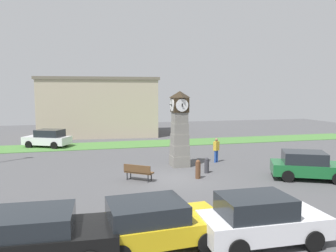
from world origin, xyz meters
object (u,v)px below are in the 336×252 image
car_near_tower (153,223)px  pedestrian_near_bench (216,149)px  car_far_lot (48,138)px  car_navy_sedan (40,235)px  car_by_building (261,219)px  bollard_near_tower (207,165)px  clock_tower (180,130)px  car_end_of_row (308,165)px  bench (138,171)px  bollard_mid_row (198,169)px

car_near_tower → pedestrian_near_bench: size_ratio=2.58×
car_near_tower → car_far_lot: bearing=103.9°
car_navy_sedan → car_by_building: car_by_building is taller
bollard_near_tower → car_near_tower: size_ratio=0.22×
car_navy_sedan → clock_tower: bearing=55.5°
bollard_near_tower → car_end_of_row: 5.60m
car_end_of_row → bench: 9.36m
car_navy_sedan → car_near_tower: 3.30m
car_navy_sedan → pedestrian_near_bench: 14.98m
car_far_lot → car_end_of_row: bearing=-44.8°
car_near_tower → car_by_building: car_by_building is taller
bollard_near_tower → pedestrian_near_bench: size_ratio=0.56×
bench → pedestrian_near_bench: 6.86m
bollard_mid_row → car_end_of_row: (5.85, -1.62, 0.24)m
pedestrian_near_bench → bollard_near_tower: bearing=-123.0°
bollard_mid_row → car_by_building: size_ratio=0.26×
clock_tower → car_by_building: bearing=-93.4°
car_by_building → car_end_of_row: car_by_building is taller
car_end_of_row → pedestrian_near_bench: pedestrian_near_bench is taller
bollard_near_tower → car_far_lot: (-10.11, 12.26, 0.31)m
bollard_mid_row → car_far_lot: (-9.17, 13.32, 0.25)m
car_far_lot → car_by_building: bearing=-68.4°
bollard_mid_row → car_navy_sedan: size_ratio=0.25×
car_by_building → car_end_of_row: 9.16m
pedestrian_near_bench → car_by_building: bearing=-106.4°
car_near_tower → clock_tower: bearing=69.2°
car_far_lot → pedestrian_near_bench: (11.84, -9.59, 0.17)m
car_navy_sedan → car_near_tower: size_ratio=0.99×
clock_tower → pedestrian_near_bench: clock_tower is taller
bench → bollard_near_tower: bearing=9.2°
pedestrian_near_bench → car_navy_sedan: bearing=-132.2°
car_end_of_row → car_far_lot: bearing=135.2°
bench → car_navy_sedan: bearing=-117.9°
bollard_mid_row → car_end_of_row: car_end_of_row is taller
car_near_tower → bollard_near_tower: bearing=58.9°
car_near_tower → bench: bearing=84.1°
bollard_mid_row → bench: (-3.30, 0.37, -0.01)m
car_by_building → pedestrian_near_bench: 12.18m
bollard_near_tower → car_near_tower: (-5.02, -8.31, 0.27)m
car_near_tower → car_navy_sedan: bearing=-178.0°
car_by_building → car_far_lot: bearing=111.6°
bollard_near_tower → pedestrian_near_bench: 3.22m
car_navy_sedan → bollard_near_tower: bearing=45.4°
bollard_mid_row → car_near_tower: (-4.09, -7.25, 0.21)m
car_by_building → car_end_of_row: (6.61, 6.34, -0.02)m
clock_tower → car_by_building: size_ratio=1.22×
clock_tower → pedestrian_near_bench: 3.15m
car_near_tower → pedestrian_near_bench: (6.75, 10.98, 0.21)m
car_near_tower → car_by_building: 3.39m
clock_tower → car_navy_sedan: 12.94m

